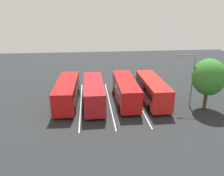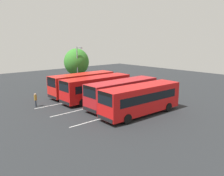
{
  "view_description": "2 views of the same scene",
  "coord_description": "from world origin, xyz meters",
  "px_view_note": "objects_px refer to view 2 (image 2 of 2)",
  "views": [
    {
      "loc": [
        -28.54,
        2.57,
        12.3
      ],
      "look_at": [
        1.28,
        -0.48,
        1.56
      ],
      "focal_mm": 36.71,
      "sensor_mm": 36.0,
      "label": 1
    },
    {
      "loc": [
        17.75,
        21.04,
        7.67
      ],
      "look_at": [
        -1.31,
        -0.54,
        1.73
      ],
      "focal_mm": 36.72,
      "sensor_mm": 36.0,
      "label": 2
    }
  ],
  "objects_px": {
    "bus_far_right": "(141,99)",
    "depot_tree": "(77,62)",
    "bus_far_left": "(82,84)",
    "pedestrian": "(36,99)",
    "bus_center_left": "(97,88)",
    "street_lamp": "(78,65)",
    "bus_center_right": "(122,92)"
  },
  "relations": [
    {
      "from": "bus_far_left",
      "to": "pedestrian",
      "type": "distance_m",
      "value": 7.57
    },
    {
      "from": "bus_far_left",
      "to": "pedestrian",
      "type": "relative_size",
      "value": 6.06
    },
    {
      "from": "bus_center_left",
      "to": "bus_far_right",
      "type": "height_order",
      "value": "same"
    },
    {
      "from": "bus_far_right",
      "to": "pedestrian",
      "type": "distance_m",
      "value": 12.52
    },
    {
      "from": "bus_center_left",
      "to": "depot_tree",
      "type": "xyz_separation_m",
      "value": [
        -3.23,
        -9.64,
        2.47
      ]
    },
    {
      "from": "bus_far_left",
      "to": "bus_center_left",
      "type": "bearing_deg",
      "value": 85.72
    },
    {
      "from": "street_lamp",
      "to": "bus_center_right",
      "type": "bearing_deg",
      "value": 4.95
    },
    {
      "from": "bus_far_left",
      "to": "bus_center_right",
      "type": "distance_m",
      "value": 7.89
    },
    {
      "from": "bus_far_right",
      "to": "street_lamp",
      "type": "xyz_separation_m",
      "value": [
        -2.38,
        -15.6,
        2.23
      ]
    },
    {
      "from": "bus_far_right",
      "to": "pedestrian",
      "type": "height_order",
      "value": "bus_far_right"
    },
    {
      "from": "bus_center_left",
      "to": "street_lamp",
      "type": "height_order",
      "value": "street_lamp"
    },
    {
      "from": "bus_center_left",
      "to": "depot_tree",
      "type": "distance_m",
      "value": 10.46
    },
    {
      "from": "bus_far_left",
      "to": "depot_tree",
      "type": "xyz_separation_m",
      "value": [
        -3.0,
        -6.03,
        2.47
      ]
    },
    {
      "from": "pedestrian",
      "to": "depot_tree",
      "type": "xyz_separation_m",
      "value": [
        -10.45,
        -7.14,
        3.24
      ]
    },
    {
      "from": "bus_center_left",
      "to": "depot_tree",
      "type": "bearing_deg",
      "value": -108.37
    },
    {
      "from": "pedestrian",
      "to": "bus_center_right",
      "type": "bearing_deg",
      "value": -10.6
    },
    {
      "from": "bus_far_right",
      "to": "street_lamp",
      "type": "relative_size",
      "value": 1.44
    },
    {
      "from": "bus_center_left",
      "to": "street_lamp",
      "type": "xyz_separation_m",
      "value": [
        -2.3,
        -7.84,
        2.23
      ]
    },
    {
      "from": "bus_center_right",
      "to": "bus_far_right",
      "type": "height_order",
      "value": "same"
    },
    {
      "from": "bus_far_left",
      "to": "depot_tree",
      "type": "distance_m",
      "value": 7.18
    },
    {
      "from": "bus_far_left",
      "to": "street_lamp",
      "type": "bearing_deg",
      "value": -116.72
    },
    {
      "from": "bus_far_left",
      "to": "depot_tree",
      "type": "height_order",
      "value": "depot_tree"
    },
    {
      "from": "bus_far_left",
      "to": "bus_center_right",
      "type": "bearing_deg",
      "value": 91.43
    },
    {
      "from": "bus_center_left",
      "to": "bus_far_right",
      "type": "xyz_separation_m",
      "value": [
        0.08,
        7.76,
        0.0
      ]
    },
    {
      "from": "bus_center_left",
      "to": "street_lamp",
      "type": "distance_m",
      "value": 8.47
    },
    {
      "from": "bus_far_left",
      "to": "pedestrian",
      "type": "bearing_deg",
      "value": 7.8
    },
    {
      "from": "bus_far_right",
      "to": "depot_tree",
      "type": "bearing_deg",
      "value": -98.48
    },
    {
      "from": "bus_center_right",
      "to": "depot_tree",
      "type": "height_order",
      "value": "depot_tree"
    },
    {
      "from": "bus_far_right",
      "to": "depot_tree",
      "type": "distance_m",
      "value": 17.88
    },
    {
      "from": "bus_center_left",
      "to": "bus_far_right",
      "type": "relative_size",
      "value": 0.99
    },
    {
      "from": "street_lamp",
      "to": "depot_tree",
      "type": "bearing_deg",
      "value": 165.86
    },
    {
      "from": "pedestrian",
      "to": "depot_tree",
      "type": "distance_m",
      "value": 13.07
    }
  ]
}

